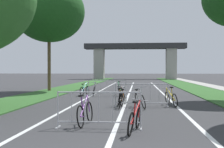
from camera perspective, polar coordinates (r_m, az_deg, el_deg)
The scene contains 20 objects.
grass_verge_left at distance 30.74m, azimuth -7.15°, elevation -2.35°, with size 2.90×64.24×0.05m, color #2D5B26.
grass_verge_right at distance 30.50m, azimuth 14.83°, elevation -2.39°, with size 2.90×64.24×0.05m, color #2D5B26.
sidewalk_path_right at distance 30.96m, azimuth 18.98°, elevation -2.33°, with size 1.64×64.24×0.08m, color #9E9B93.
lane_stripe_center at distance 22.38m, azimuth 3.37°, elevation -3.53°, with size 0.14×37.16×0.01m, color silver.
lane_stripe_right_lane at distance 22.44m, azimuth 9.54°, elevation -3.53°, with size 0.14×37.16×0.01m, color silver.
lane_stripe_left_lane at distance 22.58m, azimuth -2.77°, elevation -3.50°, with size 0.14×37.16×0.01m, color silver.
overpass_bridge at distance 56.90m, azimuth 4.38°, elevation 3.69°, with size 19.07×2.99×6.73m.
tree_left_maple_mid at distance 24.65m, azimuth -11.93°, elevation 11.52°, with size 5.66×5.66×8.70m.
crowd_barrier_nearest at distance 8.56m, azimuth -2.53°, elevation -6.90°, with size 2.44×0.47×1.05m.
crowd_barrier_second at distance 13.67m, azimuth 5.66°, elevation -4.06°, with size 2.45×0.51×1.05m.
crowd_barrier_third at distance 18.97m, azimuth -0.96°, elevation -2.73°, with size 2.45×0.50×1.05m.
bicycle_black_0 at distance 13.35m, azimuth 1.57°, elevation -4.78°, with size 0.48×1.68×0.96m.
bicycle_purple_1 at distance 9.13m, azimuth -5.17°, elevation -7.37°, with size 0.48×1.68×0.94m.
bicycle_white_2 at distance 13.29m, azimuth 5.33°, elevation -4.90°, with size 0.57×1.67×0.98m.
bicycle_orange_3 at distance 14.12m, azimuth 1.99°, elevation -4.58°, with size 0.53×1.62×0.91m.
bicycle_teal_4 at distance 19.56m, azimuth -5.24°, elevation -3.15°, with size 0.49×1.69×0.89m.
bicycle_red_5 at distance 8.08m, azimuth 4.41°, elevation -8.59°, with size 0.60×1.69×0.87m.
bicycle_silver_6 at distance 19.66m, azimuth -3.42°, elevation -3.07°, with size 0.49×1.64×0.91m.
bicycle_yellow_7 at distance 14.20m, azimuth 11.18°, elevation -4.57°, with size 0.63×1.66×0.91m.
bicycle_green_8 at distance 19.46m, azimuth 1.51°, elevation -3.05°, with size 0.64×1.75×0.97m.
Camera 1 is at (0.65, -3.73, 1.65)m, focal length 47.88 mm.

